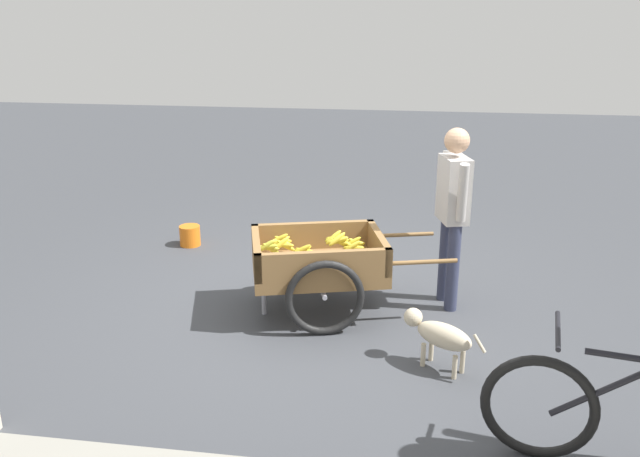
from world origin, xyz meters
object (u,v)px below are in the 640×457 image
fruit_cart (319,264)px  vendor_person (453,203)px  dog (439,334)px  plastic_bucket (190,236)px  bicycle (634,421)px

fruit_cart → vendor_person: 1.25m
dog → plastic_bucket: 3.50m
bicycle → plastic_bucket: bearing=-41.6°
bicycle → dog: size_ratio=2.83×
bicycle → plastic_bucket: size_ratio=7.25×
fruit_cart → plastic_bucket: size_ratio=7.91×
plastic_bucket → dog: bearing=139.7°
vendor_person → plastic_bucket: bearing=-22.4°
fruit_cart → plastic_bucket: (1.66, -1.44, -0.32)m
fruit_cart → bicycle: bearing=137.8°
bicycle → plastic_bucket: bicycle is taller
vendor_person → dog: bearing=84.8°
fruit_cart → bicycle: bicycle is taller
fruit_cart → dog: bearing=140.9°
plastic_bucket → fruit_cart: bearing=139.0°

